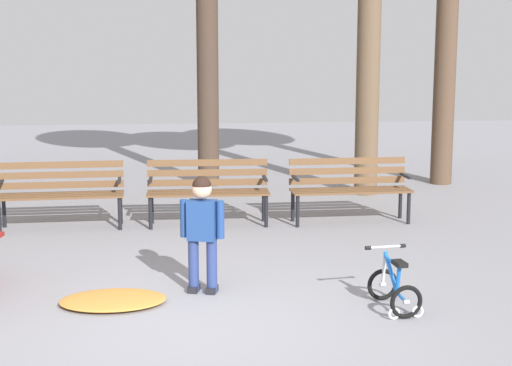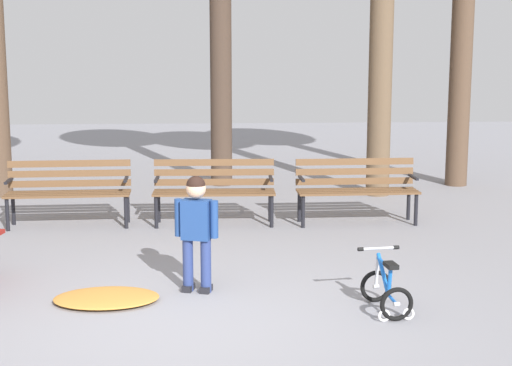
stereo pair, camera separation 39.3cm
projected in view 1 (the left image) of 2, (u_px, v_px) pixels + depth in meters
name	position (u px, v px, depth m)	size (l,w,h in m)	color
ground	(189.00, 325.00, 6.60)	(36.00, 36.00, 0.00)	gray
park_bench_far_left	(61.00, 189.00, 10.12)	(1.61, 0.51, 0.85)	brown
park_bench_left	(208.00, 186.00, 10.31)	(1.61, 0.50, 0.85)	brown
park_bench_right	(349.00, 184.00, 10.47)	(1.61, 0.49, 0.85)	brown
child_standing	(202.00, 224.00, 7.38)	(0.41, 0.23, 1.13)	navy
kids_bicycle	(394.00, 288.00, 6.97)	(0.42, 0.59, 0.54)	black
leaf_pile	(113.00, 300.00, 7.15)	(0.97, 0.68, 0.07)	#C68438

